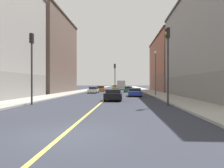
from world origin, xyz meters
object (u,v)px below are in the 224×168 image
building_right_midblock (44,54)px  traffic_light_left_near (168,56)px  traffic_light_right_near (32,59)px  car_black (113,95)px  car_blue (135,92)px  traffic_light_median_far (115,74)px  car_orange (101,89)px  street_lamp_left_near (155,68)px  car_white (94,90)px  car_yellow (115,87)px  box_truck (121,85)px  car_green (128,89)px  building_left_mid (175,64)px

building_right_midblock → traffic_light_left_near: size_ratio=2.82×
traffic_light_right_near → car_black: (7.19, 4.96, -3.52)m
car_blue → traffic_light_median_far: bearing=110.9°
building_right_midblock → car_orange: building_right_midblock is taller
traffic_light_median_far → street_lamp_left_near: 10.90m
car_white → car_yellow: (2.75, 34.93, 0.01)m
car_white → box_truck: 23.26m
traffic_light_right_near → box_truck: 45.62m
traffic_light_left_near → street_lamp_left_near: size_ratio=1.01×
car_orange → box_truck: bearing=69.2°
car_green → box_truck: size_ratio=0.56×
box_truck → building_left_mid: bearing=-41.3°
building_left_mid → car_yellow: bearing=123.8°
traffic_light_left_near → car_yellow: size_ratio=1.63×
traffic_light_right_near → car_orange: bearing=85.3°
traffic_light_right_near → traffic_light_median_far: 22.62m
traffic_light_left_near → car_yellow: traffic_light_left_near is taller
building_left_mid → traffic_light_right_near: 39.23m
building_right_midblock → car_black: bearing=-50.4°
car_white → car_orange: bearing=87.7°
building_left_mid → car_orange: building_left_mid is taller
car_green → car_yellow: size_ratio=1.07×
building_left_mid → traffic_light_median_far: (-14.64, -11.25, -2.94)m
building_left_mid → car_yellow: (-16.29, 24.34, -6.11)m
car_blue → car_white: (-7.83, 9.68, 0.02)m
car_yellow → box_truck: bearing=-78.0°
building_right_midblock → car_black: building_right_midblock is taller
building_right_midblock → car_green: 20.19m
car_black → box_truck: 39.96m
street_lamp_left_near → car_yellow: size_ratio=1.62×
building_right_midblock → box_truck: size_ratio=2.41×
traffic_light_median_far → car_black: (0.59, -16.66, -3.16)m
traffic_light_left_near → car_white: 24.71m
traffic_light_left_near → traffic_light_median_far: 22.35m
car_orange → car_yellow: 25.52m
car_blue → street_lamp_left_near: bearing=6.4°
traffic_light_left_near → traffic_light_median_far: traffic_light_left_near is taller
car_white → car_black: bearing=-74.0°
car_black → traffic_light_right_near: bearing=-145.4°
building_right_midblock → traffic_light_median_far: building_right_midblock is taller
car_orange → car_black: (4.60, -26.85, 0.01)m
car_black → building_right_midblock: bearing=129.6°
building_left_mid → traffic_light_right_near: bearing=-122.9°
car_green → box_truck: 17.41m
building_left_mid → car_green: bearing=-156.1°
car_orange → car_white: 9.52m
car_green → car_white: (-7.18, -5.33, 0.02)m
car_orange → car_blue: car_orange is taller
traffic_light_right_near → car_black: size_ratio=1.60×
building_right_midblock → traffic_light_left_near: (21.21, -24.56, -4.00)m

